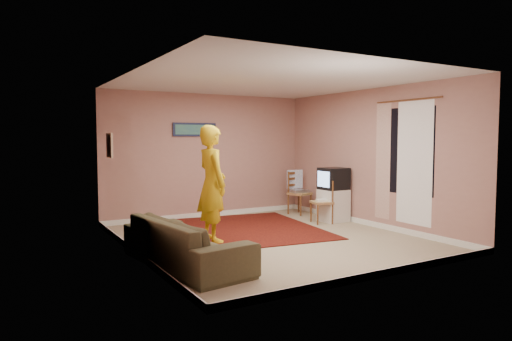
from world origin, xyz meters
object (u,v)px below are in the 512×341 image
chair_a (300,188)px  chair_b (322,197)px  tv_cabinet (333,205)px  crt_tv (333,179)px  sofa (186,242)px  person (212,184)px

chair_a → chair_b: size_ratio=1.13×
tv_cabinet → crt_tv: crt_tv is taller
sofa → person: bearing=-46.6°
crt_tv → sofa: 4.08m
tv_cabinet → chair_b: (-0.32, -0.04, 0.19)m
chair_b → person: bearing=-67.3°
chair_a → chair_b: chair_a is taller
crt_tv → person: bearing=-170.6°
tv_cabinet → chair_a: bearing=93.6°
crt_tv → chair_a: 1.11m
tv_cabinet → crt_tv: size_ratio=1.24×
tv_cabinet → person: person is taller
tv_cabinet → person: 2.96m
chair_a → person: bearing=-168.1°
sofa → chair_b: bearing=-74.1°
tv_cabinet → sofa: (-3.75, -1.52, -0.01)m
tv_cabinet → sofa: bearing=-157.9°
tv_cabinet → sofa: tv_cabinet is taller
chair_a → chair_b: bearing=-119.4°
tv_cabinet → chair_a: (-0.07, 1.07, 0.25)m
tv_cabinet → crt_tv: (-0.01, 0.00, 0.54)m
chair_a → sofa: chair_a is taller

